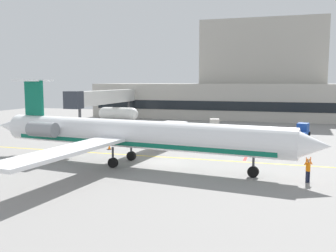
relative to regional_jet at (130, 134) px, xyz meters
The scene contains 12 objects.
ground 3.93m from the regional_jet, 26.78° to the left, with size 120.00×120.00×0.11m.
terminal_building 50.37m from the regional_jet, 79.88° to the left, with size 69.76×15.75×20.47m.
jet_bridge_west 33.23m from the regional_jet, 120.71° to the left, with size 2.40×23.80×6.21m.
regional_jet is the anchor object (origin of this frame).
baggage_tug 27.94m from the regional_jet, 54.98° to the left, with size 2.70×4.32×1.90m.
pushback_tractor 15.18m from the regional_jet, 73.06° to the left, with size 3.18×2.44×2.16m.
belt_loader 23.25m from the regional_jet, 82.04° to the left, with size 3.67×2.45×2.17m.
fuel_tank 37.85m from the regional_jet, 116.25° to the left, with size 8.22×2.68×2.75m.
marshaller 15.50m from the regional_jet, ahead, with size 0.67×0.62×1.97m.
safety_cone_alpha 8.86m from the regional_jet, 129.13° to the left, with size 0.47×0.47×0.55m.
safety_cone_bravo 14.58m from the regional_jet, 27.62° to the left, with size 0.47×0.47×0.55m.
safety_cone_charlie 10.40m from the regional_jet, 79.06° to the left, with size 0.47×0.47×0.55m.
Camera 1 is at (10.83, -32.47, 7.66)m, focal length 39.80 mm.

